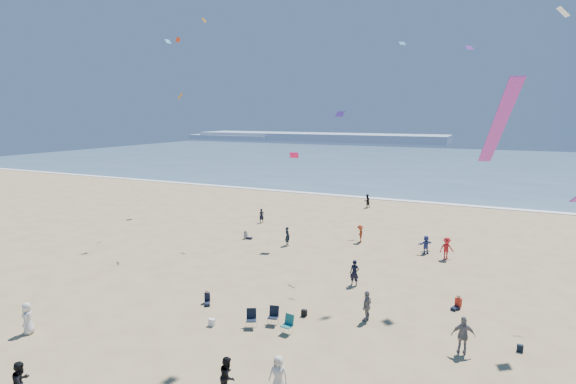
% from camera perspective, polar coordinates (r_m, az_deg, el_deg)
% --- Properties ---
extents(ground, '(220.00, 220.00, 0.00)m').
position_cam_1_polar(ground, '(21.84, -14.86, -21.49)').
color(ground, tan).
rests_on(ground, ground).
extents(ocean, '(220.00, 100.00, 0.06)m').
position_cam_1_polar(ocean, '(110.34, 18.62, 3.46)').
color(ocean, '#476B84').
rests_on(ocean, ground).
extents(surf_line, '(220.00, 1.20, 0.08)m').
position_cam_1_polar(surf_line, '(61.38, 13.10, -0.96)').
color(surf_line, white).
rests_on(surf_line, ground).
extents(headland_far, '(110.00, 20.00, 3.20)m').
position_cam_1_polar(headland_far, '(198.02, 3.71, 6.99)').
color(headland_far, '#7A8EA8').
rests_on(headland_far, ground).
extents(headland_near, '(40.00, 14.00, 2.00)m').
position_cam_1_polar(headland_near, '(211.65, -7.00, 6.95)').
color(headland_near, '#7A8EA8').
rests_on(headland_near, ground).
extents(standing_flyers, '(33.11, 43.77, 1.85)m').
position_cam_1_polar(standing_flyers, '(29.72, 10.35, -10.83)').
color(standing_flyers, black).
rests_on(standing_flyers, ground).
extents(seated_group, '(19.80, 28.82, 0.84)m').
position_cam_1_polar(seated_group, '(25.27, -6.11, -15.59)').
color(seated_group, silver).
rests_on(seated_group, ground).
extents(chair_cluster, '(2.75, 1.56, 1.00)m').
position_cam_1_polar(chair_cluster, '(24.72, -2.27, -15.93)').
color(chair_cluster, black).
rests_on(chair_cluster, ground).
extents(white_tote, '(0.35, 0.20, 0.40)m').
position_cam_1_polar(white_tote, '(25.48, -9.67, -16.00)').
color(white_tote, white).
rests_on(white_tote, ground).
extents(black_backpack, '(0.30, 0.22, 0.38)m').
position_cam_1_polar(black_backpack, '(26.22, 2.07, -15.11)').
color(black_backpack, black).
rests_on(black_backpack, ground).
extents(navy_bag, '(0.28, 0.18, 0.34)m').
position_cam_1_polar(navy_bag, '(25.38, 27.38, -17.20)').
color(navy_bag, black).
rests_on(navy_bag, ground).
extents(kites_aloft, '(44.61, 36.73, 30.21)m').
position_cam_1_polar(kites_aloft, '(27.97, 19.63, 16.99)').
color(kites_aloft, orange).
rests_on(kites_aloft, ground).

